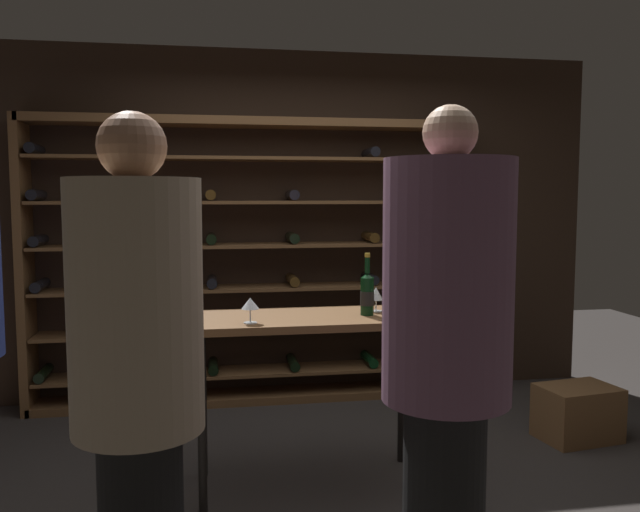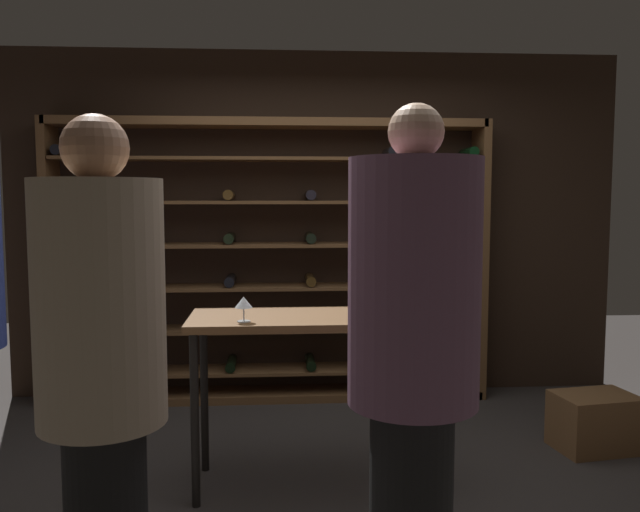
{
  "view_description": "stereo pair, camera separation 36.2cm",
  "coord_description": "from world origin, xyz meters",
  "px_view_note": "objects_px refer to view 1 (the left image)",
  "views": [
    {
      "loc": [
        -0.69,
        -3.34,
        1.57
      ],
      "look_at": [
        -0.08,
        0.21,
        1.24
      ],
      "focal_mm": 36.61,
      "sensor_mm": 36.0,
      "label": 1
    },
    {
      "loc": [
        -0.33,
        -3.38,
        1.57
      ],
      "look_at": [
        -0.08,
        0.21,
        1.24
      ],
      "focal_mm": 36.61,
      "sensor_mm": 36.0,
      "label": 2
    }
  ],
  "objects_px": {
    "wine_bottle_gold_foil": "(367,293)",
    "wine_bottle_black_capsule": "(398,295)",
    "person_bystander_red_print": "(138,362)",
    "wine_crate": "(578,413)",
    "wine_rack": "(253,265)",
    "person_guest_plum_blouse": "(446,340)",
    "tasting_table": "(311,337)",
    "wine_glass_stemmed_center": "(376,295)",
    "wine_glass_stemmed_right": "(250,304)"
  },
  "relations": [
    {
      "from": "tasting_table",
      "to": "wine_bottle_black_capsule",
      "type": "bearing_deg",
      "value": -14.23
    },
    {
      "from": "tasting_table",
      "to": "wine_glass_stemmed_center",
      "type": "distance_m",
      "value": 0.43
    },
    {
      "from": "wine_crate",
      "to": "wine_bottle_black_capsule",
      "type": "relative_size",
      "value": 1.45
    },
    {
      "from": "person_bystander_red_print",
      "to": "tasting_table",
      "type": "bearing_deg",
      "value": 128.65
    },
    {
      "from": "wine_bottle_black_capsule",
      "to": "wine_glass_stemmed_center",
      "type": "bearing_deg",
      "value": 113.04
    },
    {
      "from": "person_guest_plum_blouse",
      "to": "wine_bottle_gold_foil",
      "type": "height_order",
      "value": "person_guest_plum_blouse"
    },
    {
      "from": "wine_crate",
      "to": "tasting_table",
      "type": "bearing_deg",
      "value": -168.48
    },
    {
      "from": "wine_bottle_gold_foil",
      "to": "wine_bottle_black_capsule",
      "type": "relative_size",
      "value": 1.0
    },
    {
      "from": "tasting_table",
      "to": "person_bystander_red_print",
      "type": "bearing_deg",
      "value": -123.28
    },
    {
      "from": "person_guest_plum_blouse",
      "to": "person_bystander_red_print",
      "type": "height_order",
      "value": "person_guest_plum_blouse"
    },
    {
      "from": "wine_bottle_gold_foil",
      "to": "wine_glass_stemmed_right",
      "type": "relative_size",
      "value": 2.57
    },
    {
      "from": "person_bystander_red_print",
      "to": "wine_glass_stemmed_center",
      "type": "distance_m",
      "value": 1.68
    },
    {
      "from": "wine_bottle_gold_foil",
      "to": "wine_glass_stemmed_right",
      "type": "distance_m",
      "value": 0.64
    },
    {
      "from": "wine_crate",
      "to": "wine_glass_stemmed_center",
      "type": "distance_m",
      "value": 1.69
    },
    {
      "from": "person_guest_plum_blouse",
      "to": "wine_bottle_black_capsule",
      "type": "height_order",
      "value": "person_guest_plum_blouse"
    },
    {
      "from": "tasting_table",
      "to": "person_guest_plum_blouse",
      "type": "height_order",
      "value": "person_guest_plum_blouse"
    },
    {
      "from": "tasting_table",
      "to": "wine_bottle_gold_foil",
      "type": "bearing_deg",
      "value": -5.57
    },
    {
      "from": "wine_bottle_black_capsule",
      "to": "tasting_table",
      "type": "bearing_deg",
      "value": 165.77
    },
    {
      "from": "tasting_table",
      "to": "person_guest_plum_blouse",
      "type": "relative_size",
      "value": 0.66
    },
    {
      "from": "tasting_table",
      "to": "person_guest_plum_blouse",
      "type": "xyz_separation_m",
      "value": [
        0.33,
        -1.15,
        0.23
      ]
    },
    {
      "from": "tasting_table",
      "to": "wine_bottle_black_capsule",
      "type": "xyz_separation_m",
      "value": [
        0.45,
        -0.11,
        0.23
      ]
    },
    {
      "from": "person_bystander_red_print",
      "to": "wine_crate",
      "type": "xyz_separation_m",
      "value": [
        2.57,
        1.54,
        -0.84
      ]
    },
    {
      "from": "wine_rack",
      "to": "wine_glass_stemmed_center",
      "type": "xyz_separation_m",
      "value": [
        0.58,
        -1.47,
        -0.02
      ]
    },
    {
      "from": "person_guest_plum_blouse",
      "to": "person_bystander_red_print",
      "type": "relative_size",
      "value": 1.03
    },
    {
      "from": "person_guest_plum_blouse",
      "to": "wine_glass_stemmed_right",
      "type": "height_order",
      "value": "person_guest_plum_blouse"
    },
    {
      "from": "wine_crate",
      "to": "wine_bottle_black_capsule",
      "type": "xyz_separation_m",
      "value": [
        -1.35,
        -0.48,
        0.88
      ]
    },
    {
      "from": "wine_bottle_gold_foil",
      "to": "person_bystander_red_print",
      "type": "bearing_deg",
      "value": -133.14
    },
    {
      "from": "person_bystander_red_print",
      "to": "wine_glass_stemmed_center",
      "type": "xyz_separation_m",
      "value": [
        1.14,
        1.23,
        0.01
      ]
    },
    {
      "from": "wine_crate",
      "to": "wine_bottle_gold_foil",
      "type": "bearing_deg",
      "value": -165.18
    },
    {
      "from": "tasting_table",
      "to": "wine_glass_stemmed_center",
      "type": "bearing_deg",
      "value": 8.82
    },
    {
      "from": "wine_rack",
      "to": "tasting_table",
      "type": "xyz_separation_m",
      "value": [
        0.21,
        -1.53,
        -0.23
      ]
    },
    {
      "from": "person_bystander_red_print",
      "to": "wine_glass_stemmed_right",
      "type": "xyz_separation_m",
      "value": [
        0.44,
        1.02,
        0.01
      ]
    },
    {
      "from": "wine_bottle_gold_foil",
      "to": "person_guest_plum_blouse",
      "type": "bearing_deg",
      "value": -88.73
    },
    {
      "from": "wine_rack",
      "to": "person_bystander_red_print",
      "type": "bearing_deg",
      "value": -101.79
    },
    {
      "from": "wine_rack",
      "to": "wine_bottle_gold_foil",
      "type": "distance_m",
      "value": 1.64
    },
    {
      "from": "tasting_table",
      "to": "wine_glass_stemmed_center",
      "type": "xyz_separation_m",
      "value": [
        0.37,
        0.06,
        0.21
      ]
    },
    {
      "from": "wine_bottle_black_capsule",
      "to": "wine_glass_stemmed_center",
      "type": "distance_m",
      "value": 0.19
    },
    {
      "from": "person_guest_plum_blouse",
      "to": "wine_crate",
      "type": "distance_m",
      "value": 2.28
    },
    {
      "from": "wine_bottle_black_capsule",
      "to": "person_bystander_red_print",
      "type": "bearing_deg",
      "value": -138.93
    },
    {
      "from": "person_bystander_red_print",
      "to": "wine_bottle_gold_foil",
      "type": "bearing_deg",
      "value": 118.79
    },
    {
      "from": "person_bystander_red_print",
      "to": "wine_bottle_black_capsule",
      "type": "distance_m",
      "value": 1.61
    },
    {
      "from": "wine_rack",
      "to": "person_guest_plum_blouse",
      "type": "distance_m",
      "value": 2.73
    },
    {
      "from": "person_bystander_red_print",
      "to": "wine_bottle_black_capsule",
      "type": "relative_size",
      "value": 5.56
    },
    {
      "from": "person_guest_plum_blouse",
      "to": "wine_bottle_gold_foil",
      "type": "distance_m",
      "value": 1.12
    },
    {
      "from": "wine_glass_stemmed_right",
      "to": "tasting_table",
      "type": "bearing_deg",
      "value": 25.1
    },
    {
      "from": "person_guest_plum_blouse",
      "to": "wine_glass_stemmed_right",
      "type": "relative_size",
      "value": 14.64
    },
    {
      "from": "wine_bottle_gold_foil",
      "to": "wine_glass_stemmed_center",
      "type": "height_order",
      "value": "wine_bottle_gold_foil"
    },
    {
      "from": "tasting_table",
      "to": "wine_glass_stemmed_right",
      "type": "height_order",
      "value": "wine_glass_stemmed_right"
    },
    {
      "from": "tasting_table",
      "to": "wine_glass_stemmed_right",
      "type": "relative_size",
      "value": 9.68
    },
    {
      "from": "person_guest_plum_blouse",
      "to": "wine_glass_stemmed_center",
      "type": "relative_size",
      "value": 13.87
    }
  ]
}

